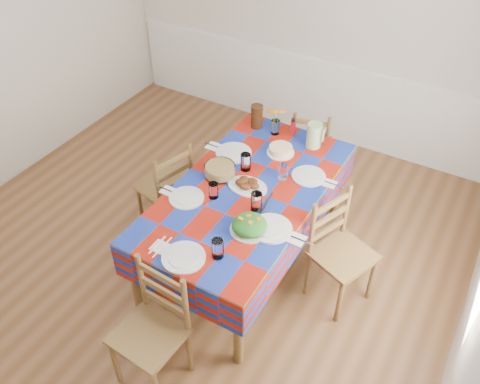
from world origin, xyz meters
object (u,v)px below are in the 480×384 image
at_px(chair_near, 153,331).
at_px(chair_left, 167,188).
at_px(tea_pitcher, 257,116).
at_px(chair_far, 310,146).
at_px(dining_table, 247,197).
at_px(chair_right, 339,252).
at_px(meat_platter, 247,185).
at_px(green_pitcher, 314,135).

height_order(chair_near, chair_left, chair_near).
height_order(tea_pitcher, chair_far, tea_pitcher).
bearing_deg(dining_table, tea_pitcher, 113.90).
relative_size(chair_left, chair_right, 0.97).
bearing_deg(dining_table, meat_platter, 116.12).
distance_m(chair_far, chair_left, 1.54).
xyz_separation_m(chair_near, chair_right, (0.81, 1.29, -0.00)).
distance_m(chair_left, chair_right, 1.62).
xyz_separation_m(meat_platter, green_pitcher, (0.22, 0.79, 0.09)).
height_order(tea_pitcher, chair_left, tea_pitcher).
bearing_deg(meat_platter, dining_table, -63.88).
height_order(dining_table, meat_platter, meat_platter).
relative_size(dining_table, chair_near, 2.06).
height_order(meat_platter, chair_left, chair_left).
height_order(tea_pitcher, chair_near, tea_pitcher).
bearing_deg(chair_right, chair_left, 112.91).
xyz_separation_m(meat_platter, chair_far, (0.02, 1.26, -0.39)).
distance_m(tea_pitcher, chair_right, 1.49).
xyz_separation_m(meat_platter, tea_pitcher, (-0.36, 0.81, 0.08)).
bearing_deg(green_pitcher, chair_left, -141.30).
height_order(dining_table, chair_right, chair_right).
distance_m(tea_pitcher, chair_left, 1.05).
distance_m(dining_table, chair_left, 0.85).
height_order(meat_platter, tea_pitcher, tea_pitcher).
distance_m(meat_platter, chair_right, 0.89).
bearing_deg(chair_far, green_pitcher, 98.15).
relative_size(green_pitcher, chair_near, 0.23).
bearing_deg(green_pitcher, dining_table, -104.67).
height_order(green_pitcher, chair_left, green_pitcher).
height_order(meat_platter, chair_far, chair_far).
distance_m(dining_table, chair_near, 1.30).
distance_m(tea_pitcher, chair_near, 2.18).
relative_size(chair_near, chair_right, 1.01).
xyz_separation_m(chair_far, chair_right, (0.80, -1.27, 0.06)).
bearing_deg(chair_far, dining_table, 74.79).
bearing_deg(tea_pitcher, dining_table, -66.10).
distance_m(chair_far, chair_right, 1.50).
distance_m(meat_platter, chair_left, 0.88).
bearing_deg(dining_table, chair_far, 89.55).
xyz_separation_m(green_pitcher, tea_pitcher, (-0.58, 0.02, -0.00)).
bearing_deg(green_pitcher, tea_pitcher, 177.64).
bearing_deg(chair_left, chair_far, 163.90).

